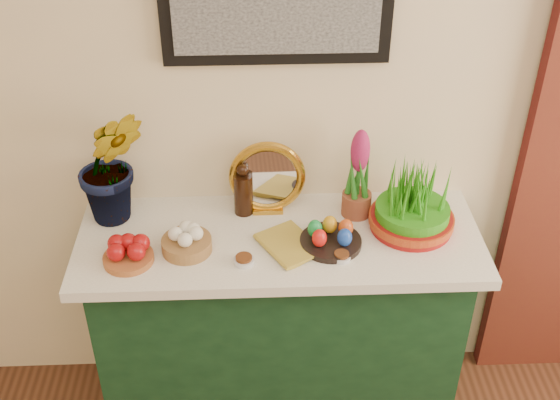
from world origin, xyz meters
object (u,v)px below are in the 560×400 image
object	(u,v)px
sideboard	(279,330)
mirror	(267,178)
book	(269,252)
wheatgrass_sabzeh	(413,203)
hyacinth_green	(109,148)

from	to	relation	value
sideboard	mirror	size ratio (longest dim) A/B	4.73
book	wheatgrass_sabzeh	size ratio (longest dim) A/B	0.70
book	wheatgrass_sabzeh	world-z (taller)	wheatgrass_sabzeh
book	wheatgrass_sabzeh	xyz separation A→B (m)	(0.50, 0.13, 0.09)
sideboard	wheatgrass_sabzeh	size ratio (longest dim) A/B	4.38
sideboard	mirror	distance (m)	0.62
mirror	wheatgrass_sabzeh	size ratio (longest dim) A/B	0.93
hyacinth_green	mirror	size ratio (longest dim) A/B	2.10
mirror	book	bearing A→B (deg)	-90.47
wheatgrass_sabzeh	mirror	bearing A→B (deg)	164.96
sideboard	hyacinth_green	world-z (taller)	hyacinth_green
hyacinth_green	mirror	bearing A→B (deg)	-3.78
sideboard	hyacinth_green	distance (m)	0.95
sideboard	mirror	xyz separation A→B (m)	(-0.04, 0.16, 0.60)
mirror	book	size ratio (longest dim) A/B	1.32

